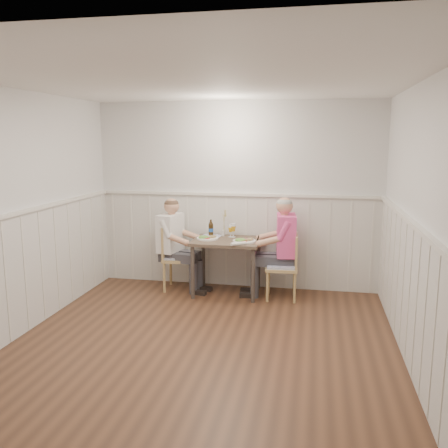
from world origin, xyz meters
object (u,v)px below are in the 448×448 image
chair_left (176,255)px  man_in_pink (282,255)px  dining_table (227,247)px  chair_right (286,264)px  beer_bottle (211,229)px  diner_cream (173,251)px  grass_vase (223,224)px

chair_left → man_in_pink: bearing=-1.2°
dining_table → chair_right: chair_right is taller
chair_left → beer_bottle: 0.61m
chair_left → diner_cream: 0.07m
chair_left → beer_bottle: (0.48, 0.11, 0.36)m
chair_right → beer_bottle: size_ratio=3.62×
chair_right → grass_vase: grass_vase is taller
grass_vase → dining_table: bearing=-68.0°
man_in_pink → grass_vase: (-0.84, 0.21, 0.35)m
diner_cream → man_in_pink: bearing=-0.8°
chair_left → man_in_pink: 1.48m
chair_right → diner_cream: 1.57m
chair_right → beer_bottle: (-1.05, 0.23, 0.39)m
man_in_pink → beer_bottle: man_in_pink is taller
dining_table → diner_cream: bearing=176.1°
man_in_pink → grass_vase: bearing=166.1°
chair_left → grass_vase: size_ratio=2.33×
dining_table → grass_vase: 0.38m
dining_table → grass_vase: bearing=112.0°
dining_table → diner_cream: diner_cream is taller
chair_right → man_in_pink: size_ratio=0.63×
man_in_pink → chair_right: bearing=-59.9°
chair_left → diner_cream: (-0.04, -0.01, 0.06)m
chair_left → beer_bottle: beer_bottle is taller
grass_vase → chair_left: bearing=-164.5°
chair_right → diner_cream: (-1.57, 0.11, 0.08)m
chair_left → diner_cream: diner_cream is taller
man_in_pink → diner_cream: man_in_pink is taller
chair_left → grass_vase: (0.64, 0.18, 0.43)m
dining_table → beer_bottle: 0.37m
dining_table → diner_cream: (-0.77, 0.05, -0.10)m
dining_table → diner_cream: size_ratio=0.69×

